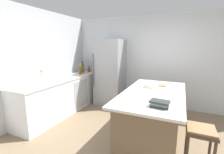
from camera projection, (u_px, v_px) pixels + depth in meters
ground_plane at (129, 147)px, 2.75m from camera, size 7.20×7.20×0.00m
wall_rear at (154, 62)px, 4.52m from camera, size 6.00×0.10×2.60m
wall_left at (24, 66)px, 3.48m from camera, size 0.10×6.00×2.60m
counter_run_left at (64, 95)px, 4.17m from camera, size 0.68×2.71×0.92m
kitchen_island at (152, 115)px, 2.97m from camera, size 1.06×2.06×0.90m
refrigerator at (110, 72)px, 4.70m from camera, size 0.78×0.75×1.92m
bar_stool at (200, 137)px, 2.07m from camera, size 0.36×0.36×0.68m
sink_faucet at (55, 73)px, 3.89m from camera, size 0.15×0.05×0.30m
flower_vase at (42, 79)px, 3.51m from camera, size 0.08×0.08×0.31m
paper_towel_roll at (64, 73)px, 4.14m from camera, size 0.14×0.14×0.31m
gin_bottle at (88, 67)px, 5.16m from camera, size 0.07×0.07×0.34m
hot_sauce_bottle at (89, 69)px, 5.06m from camera, size 0.05×0.05×0.22m
wine_bottle at (83, 68)px, 5.03m from camera, size 0.07×0.07×0.35m
vinegar_bottle at (83, 69)px, 4.91m from camera, size 0.05×0.05×0.32m
soda_bottle at (81, 69)px, 4.84m from camera, size 0.08×0.08×0.33m
olive_oil_bottle at (81, 69)px, 4.72m from camera, size 0.06×0.06×0.34m
whiskey_bottle at (80, 71)px, 4.62m from camera, size 0.08×0.08×0.26m
cookbook_stack at (160, 104)px, 2.17m from camera, size 0.28×0.21×0.09m
mixing_bowl at (151, 85)px, 3.22m from camera, size 0.27×0.27×0.08m
cutting_board at (158, 85)px, 3.37m from camera, size 0.34×0.23×0.02m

